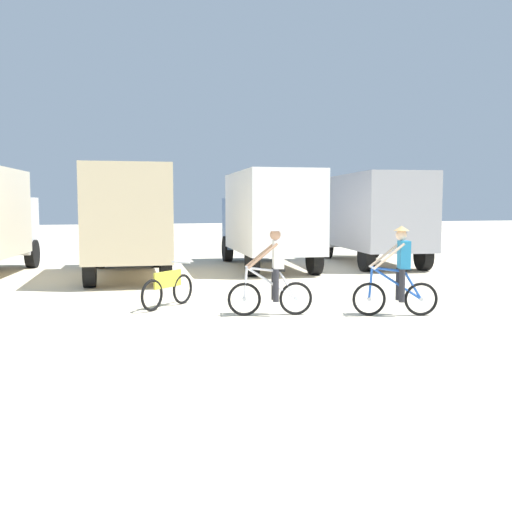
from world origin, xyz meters
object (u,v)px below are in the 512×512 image
object	(u,v)px
box_truck_tan_camper	(128,217)
cyclist_cowboy_hat	(398,274)
box_truck_avon_van	(268,215)
cyclist_orange_shirt	(273,274)
bicycle_spare	(168,289)
box_truck_grey_hauler	(373,215)

from	to	relation	value
box_truck_tan_camper	cyclist_cowboy_hat	xyz separation A→B (m)	(4.69, -8.18, -1.03)
box_truck_avon_van	cyclist_orange_shirt	bearing A→B (deg)	-107.30
cyclist_cowboy_hat	bicycle_spare	world-z (taller)	cyclist_cowboy_hat
box_truck_avon_van	bicycle_spare	xyz separation A→B (m)	(-4.55, -6.94, -1.48)
box_truck_tan_camper	box_truck_avon_van	distance (m)	5.04
box_truck_grey_hauler	cyclist_cowboy_hat	xyz separation A→B (m)	(-4.42, -9.36, -1.03)
box_truck_grey_hauler	cyclist_orange_shirt	xyz separation A→B (m)	(-6.82, -8.59, -1.03)
box_truck_tan_camper	cyclist_cowboy_hat	bearing A→B (deg)	-60.21
box_truck_avon_van	cyclist_cowboy_hat	size ratio (longest dim) A/B	3.81
box_truck_tan_camper	box_truck_grey_hauler	distance (m)	9.18
cyclist_orange_shirt	box_truck_avon_van	bearing A→B (deg)	72.70
bicycle_spare	cyclist_cowboy_hat	bearing A→B (deg)	-28.18
box_truck_grey_hauler	cyclist_cowboy_hat	size ratio (longest dim) A/B	3.85
box_truck_grey_hauler	cyclist_cowboy_hat	world-z (taller)	box_truck_grey_hauler
cyclist_orange_shirt	cyclist_cowboy_hat	world-z (taller)	same
box_truck_avon_van	box_truck_grey_hauler	xyz separation A→B (m)	(4.18, 0.11, 0.00)
cyclist_cowboy_hat	box_truck_grey_hauler	bearing A→B (deg)	64.71
box_truck_tan_camper	cyclist_cowboy_hat	world-z (taller)	box_truck_tan_camper
cyclist_orange_shirt	bicycle_spare	world-z (taller)	cyclist_orange_shirt
box_truck_tan_camper	cyclist_orange_shirt	bearing A→B (deg)	-72.88
box_truck_tan_camper	box_truck_grey_hauler	xyz separation A→B (m)	(9.11, 1.18, 0.00)
cyclist_orange_shirt	bicycle_spare	xyz separation A→B (m)	(-1.90, 1.54, -0.45)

